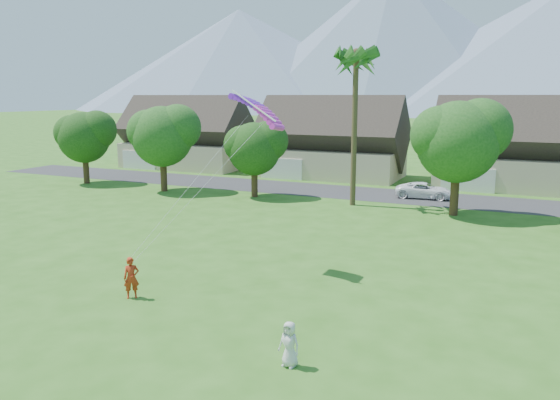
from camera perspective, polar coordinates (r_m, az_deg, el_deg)
The scene contains 10 objects.
ground at distance 19.56m, azimuth -12.87°, elevation -16.17°, with size 500.00×500.00×0.00m, color #2D6019.
street at distance 49.66m, azimuth 11.67°, elevation 0.45°, with size 90.00×7.00×0.01m, color #2D2D30.
kite_flyer at distance 25.05m, azimuth -15.27°, elevation -7.85°, with size 0.67×0.44×1.85m, color #AE2C13.
watcher at distance 18.51m, azimuth 0.98°, elevation -14.83°, with size 0.76×0.49×1.55m, color silver.
parked_car at distance 49.01m, azimuth 14.87°, elevation 0.97°, with size 2.25×4.88×1.36m, color white.
mountain_ridge at distance 274.40m, azimuth 25.38°, elevation 14.10°, with size 540.00×240.00×70.00m.
houses_row at distance 57.84m, azimuth 14.33°, elevation 5.22°, with size 72.75×8.19×8.86m.
tree_row at distance 43.45m, azimuth 8.59°, elevation 5.59°, with size 62.27×6.67×8.45m.
fan_palm at distance 44.18m, azimuth 7.97°, elevation 14.67°, with size 3.00×3.00×13.80m.
parafoil_kite at distance 27.25m, azimuth -2.24°, elevation 9.65°, with size 3.22×1.22×0.50m.
Camera 1 is at (10.90, -13.65, 8.80)m, focal length 35.00 mm.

